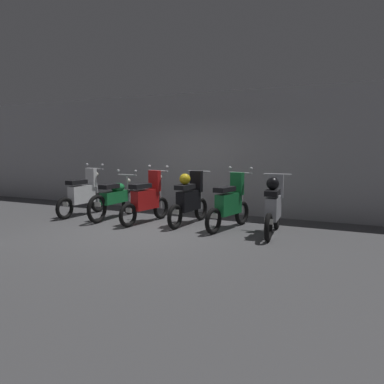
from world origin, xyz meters
name	(u,v)px	position (x,y,z in m)	size (l,w,h in m)	color
ground_plane	(148,231)	(0.00, 0.00, 0.00)	(80.00, 80.00, 0.00)	#4C4C4F
back_wall	(201,153)	(0.00, 2.71, 1.56)	(16.00, 0.30, 3.11)	#ADADB2
motorbike_slot_0	(83,194)	(-2.41, 0.83, 0.53)	(0.59, 1.68, 1.29)	black
motorbike_slot_1	(115,198)	(-1.45, 0.85, 0.49)	(0.59, 1.95, 1.15)	black
motorbike_slot_2	(146,200)	(-0.48, 0.72, 0.53)	(0.59, 1.68, 1.29)	black
motorbike_slot_3	(189,199)	(0.48, 0.96, 0.57)	(0.56, 1.68, 1.18)	black
motorbike_slot_4	(230,204)	(1.46, 0.90, 0.53)	(0.59, 1.67, 1.29)	black
motorbike_slot_5	(274,206)	(2.41, 0.77, 0.57)	(0.56, 1.68, 1.18)	black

